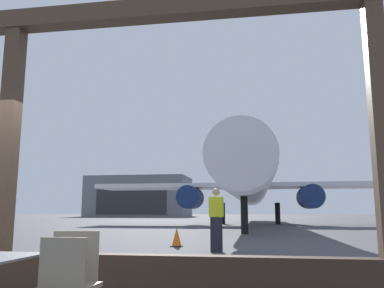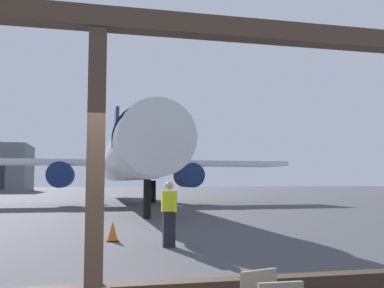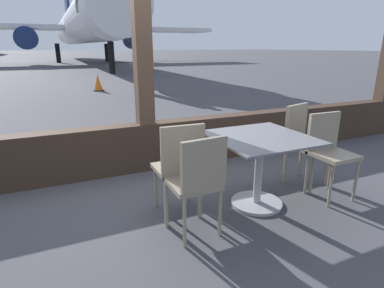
% 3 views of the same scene
% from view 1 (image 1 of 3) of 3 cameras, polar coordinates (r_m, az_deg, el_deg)
% --- Properties ---
extents(ground_plane, '(220.00, 220.00, 0.00)m').
position_cam_1_polar(ground_plane, '(44.69, 5.23, -10.96)').
color(ground_plane, '#424247').
extents(window_frame, '(9.14, 0.24, 3.73)m').
position_cam_1_polar(window_frame, '(5.52, -25.19, -6.36)').
color(window_frame, '#38281E').
rests_on(window_frame, ground).
extents(cafe_chair_window_left, '(0.48, 0.48, 0.93)m').
position_cam_1_polar(cafe_chair_window_left, '(3.78, -16.56, -17.53)').
color(cafe_chair_window_left, gray).
rests_on(cafe_chair_window_left, ground).
extents(cafe_chair_window_right, '(0.41, 0.41, 0.89)m').
position_cam_1_polar(cafe_chair_window_right, '(3.44, -18.90, -18.40)').
color(cafe_chair_window_right, gray).
rests_on(cafe_chair_window_right, ground).
extents(airplane, '(26.44, 36.33, 10.26)m').
position_cam_1_polar(airplane, '(34.74, 8.11, -5.46)').
color(airplane, silver).
rests_on(airplane, ground).
extents(ground_crew_worker, '(0.40, 0.48, 1.74)m').
position_cam_1_polar(ground_crew_worker, '(11.30, 3.49, -10.58)').
color(ground_crew_worker, black).
rests_on(ground_crew_worker, ground).
extents(traffic_cone, '(0.36, 0.36, 0.59)m').
position_cam_1_polar(traffic_cone, '(13.03, -2.20, -13.19)').
color(traffic_cone, orange).
rests_on(traffic_cone, ground).
extents(distant_hangar, '(22.12, 13.36, 8.85)m').
position_cam_1_polar(distant_hangar, '(92.80, -7.43, -7.46)').
color(distant_hangar, slate).
rests_on(distant_hangar, ground).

